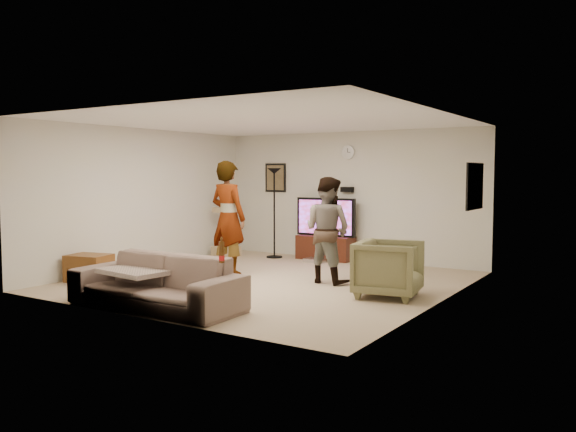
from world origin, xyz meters
The scene contains 24 objects.
floor centered at (0.00, 0.00, -0.01)m, with size 5.50×5.50×0.02m, color tan.
ceiling centered at (0.00, 0.00, 2.51)m, with size 5.50×5.50×0.02m, color white.
wall_back centered at (0.00, 2.75, 1.25)m, with size 5.50×0.04×2.50m, color beige.
wall_front centered at (0.00, -2.75, 1.25)m, with size 5.50×0.04×2.50m, color beige.
wall_left centered at (-2.75, 0.00, 1.25)m, with size 0.04×5.50×2.50m, color beige.
wall_right centered at (2.75, 0.00, 1.25)m, with size 0.04×5.50×2.50m, color beige.
wall_clock centered at (0.00, 2.72, 2.10)m, with size 0.26×0.26×0.04m, color white.
wall_speaker centered at (0.00, 2.69, 1.38)m, with size 0.25×0.10×0.10m, color black.
picture_back centered at (-1.70, 2.73, 1.60)m, with size 0.42×0.03×0.52m, color brown.
picture_right centered at (2.73, 1.60, 1.50)m, with size 0.03×0.78×0.62m, color #E2C960.
tv_stand centered at (-0.37, 2.50, 0.23)m, with size 1.12×0.45×0.47m, color #35150B.
console_box centered at (-0.37, 2.11, 0.04)m, with size 0.40×0.30×0.07m, color #B6B6B6.
tv centered at (-0.37, 2.50, 0.84)m, with size 1.26×0.08×0.75m, color black.
tv_screen centered at (-0.37, 2.46, 0.84)m, with size 1.16×0.01×0.66m, color #8E47EF.
floor_lamp centered at (-1.38, 2.20, 0.89)m, with size 0.32×0.32×1.79m, color black.
cat_tree centered at (-2.33, 1.84, 0.70)m, with size 0.45×0.45×1.40m, color tan.
person_left centered at (-0.91, 0.12, 0.95)m, with size 0.69×0.46×1.91m, color #9896A5.
person_right centered at (0.81, 0.40, 0.82)m, with size 0.80×0.62×1.64m, color #383E9B.
sofa centered at (-0.16, -2.30, 0.33)m, with size 2.29×0.89×0.67m, color #725C53.
throw_blanket centered at (-0.48, -2.30, 0.45)m, with size 0.90×0.70×0.06m, color #AC968A.
beer_bottle centered at (0.89, -2.30, 0.79)m, with size 0.06×0.06×0.25m, color #3C2007.
armchair centered at (2.04, -0.09, 0.39)m, with size 0.84×0.86×0.78m, color brown.
side_table centered at (-2.40, -1.52, 0.21)m, with size 0.63×0.48×0.42m, color #593314.
toy_ball centered at (-1.03, -0.53, 0.04)m, with size 0.09×0.09×0.09m, color #139E81.
Camera 1 is at (5.16, -7.59, 1.71)m, focal length 36.72 mm.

